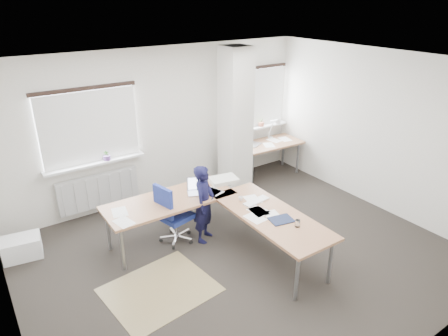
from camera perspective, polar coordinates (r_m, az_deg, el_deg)
ground at (r=6.15m, az=2.34°, el=-12.36°), size 6.00×6.00×0.00m
room_shell at (r=5.76m, az=1.39°, el=4.74°), size 6.04×5.04×2.82m
floor_mat at (r=5.61m, az=-9.14°, el=-16.77°), size 1.46×1.28×0.01m
white_crate at (r=6.74m, az=-26.89°, el=-10.09°), size 0.59×0.45×0.32m
desk_main at (r=5.97m, az=-0.44°, el=-5.67°), size 2.40×2.62×0.96m
desk_side at (r=8.50m, az=6.43°, el=3.32°), size 1.44×0.77×1.22m
task_chair at (r=6.34m, az=-7.10°, el=-8.20°), size 0.57×0.56×1.02m
person at (r=6.20m, az=-2.85°, el=-5.12°), size 0.55×0.53×1.27m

